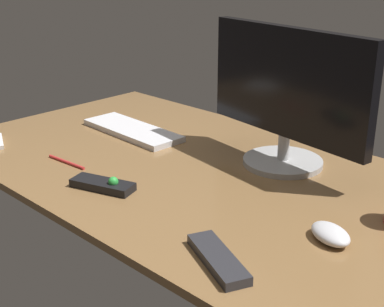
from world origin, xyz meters
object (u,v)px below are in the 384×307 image
(monitor, at_px, (287,94))
(media_remote, at_px, (103,185))
(keyboard, at_px, (132,130))
(computer_mouse, at_px, (330,234))
(pen, at_px, (66,162))
(tv_remote, at_px, (218,259))

(monitor, distance_m, media_remote, 0.53)
(keyboard, xyz_separation_m, computer_mouse, (0.82, -0.16, 0.01))
(media_remote, bearing_deg, pen, 152.56)
(tv_remote, distance_m, pen, 0.64)
(keyboard, xyz_separation_m, media_remote, (0.28, -0.33, 0.00))
(computer_mouse, bearing_deg, tv_remote, -91.24)
(computer_mouse, bearing_deg, keyboard, -166.41)
(keyboard, relative_size, pen, 2.48)
(keyboard, relative_size, media_remote, 2.13)
(computer_mouse, height_order, media_remote, media_remote)
(monitor, distance_m, keyboard, 0.55)
(keyboard, xyz_separation_m, tv_remote, (0.71, -0.38, 0.00))
(media_remote, bearing_deg, monitor, 44.14)
(computer_mouse, distance_m, pen, 0.76)
(media_remote, height_order, pen, media_remote)
(monitor, height_order, pen, monitor)
(keyboard, height_order, computer_mouse, computer_mouse)
(pen, bearing_deg, monitor, 38.84)
(monitor, xyz_separation_m, keyboard, (-0.50, -0.11, -0.19))
(monitor, xyz_separation_m, media_remote, (-0.23, -0.44, -0.19))
(computer_mouse, distance_m, media_remote, 0.56)
(monitor, bearing_deg, keyboard, -158.71)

